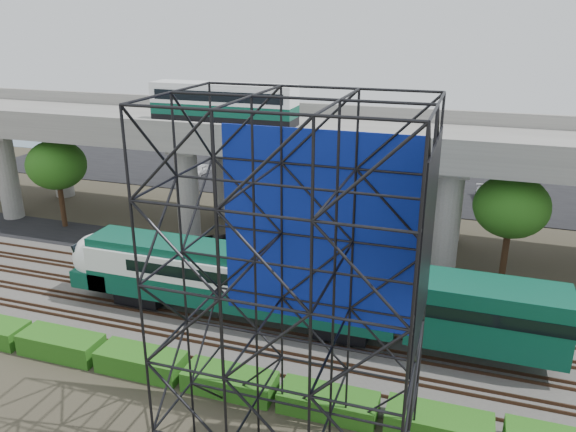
% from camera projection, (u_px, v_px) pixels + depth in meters
% --- Properties ---
extents(ground, '(140.00, 140.00, 0.00)m').
position_uv_depth(ground, '(245.00, 341.00, 31.91)').
color(ground, '#474233').
rests_on(ground, ground).
extents(ballast_bed, '(90.00, 12.00, 0.20)m').
position_uv_depth(ballast_bed, '(258.00, 323.00, 33.66)').
color(ballast_bed, slate).
rests_on(ballast_bed, ground).
extents(service_road, '(90.00, 5.00, 0.08)m').
position_uv_depth(service_road, '(300.00, 267.00, 41.27)').
color(service_road, black).
rests_on(service_road, ground).
extents(parking_lot, '(90.00, 18.00, 0.08)m').
position_uv_depth(parking_lot, '(363.00, 182.00, 62.25)').
color(parking_lot, black).
rests_on(parking_lot, ground).
extents(harbor_water, '(140.00, 40.00, 0.03)m').
position_uv_depth(harbor_water, '(392.00, 142.00, 81.90)').
color(harbor_water, slate).
rests_on(harbor_water, ground).
extents(rail_tracks, '(90.00, 9.52, 0.16)m').
position_uv_depth(rail_tracks, '(258.00, 320.00, 33.60)').
color(rail_tracks, '#472D1E').
rests_on(rail_tracks, ballast_bed).
extents(commuter_train, '(29.30, 3.06, 4.30)m').
position_uv_depth(commuter_train, '(270.00, 283.00, 32.47)').
color(commuter_train, black).
rests_on(commuter_train, rail_tracks).
extents(overpass, '(80.00, 12.00, 12.40)m').
position_uv_depth(overpass, '(314.00, 142.00, 43.59)').
color(overpass, '#9E9B93').
rests_on(overpass, ground).
extents(scaffold_tower, '(9.36, 6.36, 15.00)m').
position_uv_depth(scaffold_tower, '(294.00, 305.00, 20.62)').
color(scaffold_tower, black).
rests_on(scaffold_tower, ground).
extents(hedge_strip, '(34.60, 1.80, 1.20)m').
position_uv_depth(hedge_strip, '(230.00, 381.00, 27.59)').
color(hedge_strip, '#215A14').
rests_on(hedge_strip, ground).
extents(trees, '(40.94, 16.94, 7.69)m').
position_uv_depth(trees, '(266.00, 170.00, 45.85)').
color(trees, '#382314').
rests_on(trees, ground).
extents(suv, '(5.52, 3.17, 1.45)m').
position_uv_depth(suv, '(228.00, 246.00, 43.02)').
color(suv, black).
rests_on(suv, service_road).
extents(parked_cars, '(35.74, 9.69, 1.31)m').
position_uv_depth(parked_cars, '(374.00, 178.00, 61.26)').
color(parked_cars, silver).
rests_on(parked_cars, parking_lot).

